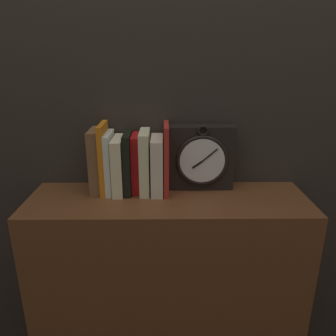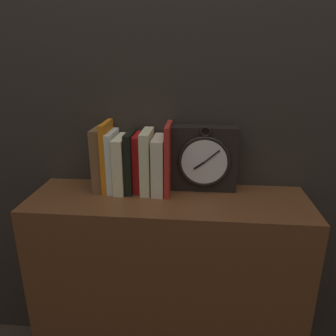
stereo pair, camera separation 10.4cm
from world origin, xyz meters
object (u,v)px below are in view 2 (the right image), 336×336
(book_slot3_cream, at_px, (122,164))
(book_slot4_black, at_px, (131,161))
(book_slot7_cream, at_px, (159,165))
(book_slot0_brown, at_px, (101,159))
(book_slot6_cream, at_px, (147,161))
(book_slot1_orange, at_px, (108,156))
(book_slot5_red, at_px, (139,162))
(book_slot8_red, at_px, (168,159))
(book_slot2_white, at_px, (113,161))
(clock, at_px, (204,159))

(book_slot3_cream, distance_m, book_slot4_black, 0.03)
(book_slot3_cream, xyz_separation_m, book_slot7_cream, (0.13, 0.00, 0.00))
(book_slot0_brown, bearing_deg, book_slot6_cream, -2.25)
(book_slot1_orange, height_order, book_slot4_black, book_slot1_orange)
(book_slot5_red, relative_size, book_slot8_red, 0.83)
(book_slot4_black, height_order, book_slot8_red, book_slot8_red)
(book_slot4_black, xyz_separation_m, book_slot5_red, (0.03, 0.01, -0.00))
(book_slot1_orange, bearing_deg, book_slot2_white, -0.29)
(book_slot2_white, xyz_separation_m, book_slot6_cream, (0.12, -0.00, 0.00))
(clock, relative_size, book_slot3_cream, 1.23)
(book_slot8_red, bearing_deg, book_slot2_white, 178.73)
(book_slot3_cream, bearing_deg, book_slot7_cream, 0.10)
(clock, relative_size, book_slot8_red, 0.99)
(book_slot8_red, bearing_deg, book_slot4_black, 178.06)
(book_slot0_brown, relative_size, book_slot7_cream, 1.13)
(book_slot0_brown, distance_m, book_slot2_white, 0.05)
(book_slot4_black, bearing_deg, book_slot3_cream, -172.02)
(clock, height_order, book_slot2_white, clock)
(book_slot7_cream, relative_size, book_slot8_red, 0.81)
(clock, bearing_deg, book_slot6_cream, -171.42)
(book_slot2_white, bearing_deg, clock, 4.97)
(book_slot6_cream, bearing_deg, book_slot1_orange, 179.14)
(book_slot5_red, height_order, book_slot7_cream, book_slot5_red)
(book_slot7_cream, bearing_deg, book_slot8_red, -0.23)
(clock, distance_m, book_slot0_brown, 0.37)
(book_slot3_cream, bearing_deg, book_slot2_white, 171.86)
(clock, height_order, book_slot5_red, clock)
(book_slot4_black, relative_size, book_slot5_red, 1.04)
(clock, relative_size, book_slot4_black, 1.13)
(book_slot0_brown, distance_m, book_slot3_cream, 0.08)
(book_slot2_white, height_order, book_slot8_red, book_slot8_red)
(clock, relative_size, book_slot5_red, 1.18)
(book_slot0_brown, xyz_separation_m, book_slot3_cream, (0.08, -0.01, -0.01))
(book_slot4_black, height_order, book_slot7_cream, book_slot4_black)
(book_slot5_red, relative_size, book_slot6_cream, 0.93)
(clock, distance_m, book_slot4_black, 0.26)
(book_slot0_brown, bearing_deg, book_slot2_white, -5.65)
(book_slot2_white, distance_m, book_slot5_red, 0.09)
(book_slot2_white, xyz_separation_m, book_slot5_red, (0.09, 0.01, -0.00))
(book_slot1_orange, xyz_separation_m, book_slot3_cream, (0.05, -0.00, -0.02))
(book_slot7_cream, bearing_deg, book_slot2_white, 178.53)
(book_slot3_cream, bearing_deg, clock, 6.38)
(book_slot1_orange, xyz_separation_m, book_slot4_black, (0.08, 0.00, -0.02))
(book_slot1_orange, distance_m, book_slot6_cream, 0.14)
(book_slot5_red, relative_size, book_slot7_cream, 1.03)
(book_slot3_cream, distance_m, book_slot7_cream, 0.13)
(book_slot0_brown, height_order, book_slot1_orange, book_slot1_orange)
(book_slot4_black, xyz_separation_m, book_slot8_red, (0.13, -0.00, 0.02))
(book_slot3_cream, xyz_separation_m, book_slot8_red, (0.17, 0.00, 0.02))
(book_slot4_black, bearing_deg, book_slot1_orange, -179.99)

